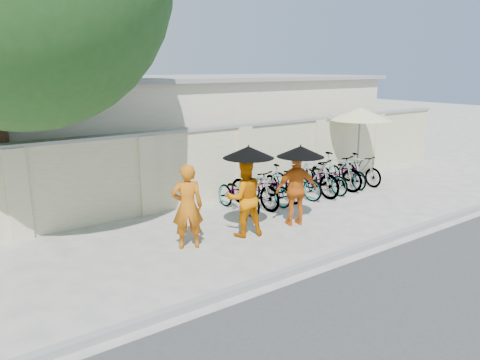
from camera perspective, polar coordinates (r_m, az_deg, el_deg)
ground at (r=10.13m, az=1.85°, el=-7.42°), size 80.00×80.00×0.00m
kerb at (r=8.94m, az=8.70°, el=-10.13°), size 40.00×0.16×0.12m
compound_wall at (r=12.92m, az=-3.40°, el=1.82°), size 20.00×0.30×2.00m
building_behind at (r=16.55m, az=-7.72°, el=6.43°), size 14.00×6.00×3.20m
monk_left at (r=9.55m, az=-6.43°, el=-3.25°), size 0.76×0.64×1.76m
monk_center at (r=10.20m, az=0.52°, el=-2.17°), size 0.99×0.87×1.72m
parasol_center at (r=9.94m, az=1.04°, el=3.42°), size 1.10×1.10×1.03m
monk_right at (r=10.97m, az=6.89°, el=-1.17°), size 1.08×0.75×1.71m
parasol_right at (r=10.73m, az=7.40°, el=3.49°), size 1.09×1.09×0.93m
patio_umbrella at (r=15.71m, az=14.46°, el=7.73°), size 2.19×2.19×2.37m
bike_0 at (r=11.98m, az=-0.17°, el=-1.71°), size 0.63×1.79×0.94m
bike_1 at (r=12.29m, az=1.76°, el=-0.97°), size 0.73×1.85×1.08m
bike_2 at (r=12.71m, az=3.38°, el=-0.91°), size 0.80×1.78×0.90m
bike_3 at (r=13.04m, az=5.18°, el=-0.38°), size 0.51×1.66×0.99m
bike_4 at (r=13.41m, az=6.81°, el=-0.06°), size 0.90×1.93×0.97m
bike_5 at (r=13.63m, az=8.96°, el=0.45°), size 0.66×1.93×1.14m
bike_6 at (r=14.08m, az=10.29°, el=0.38°), size 0.66×1.79×0.93m
bike_7 at (r=14.47m, az=11.63°, el=1.06°), size 0.75×1.91×1.12m
bike_8 at (r=14.91m, az=12.89°, el=0.95°), size 0.80×1.79×0.91m
bike_9 at (r=15.24m, az=14.50°, el=1.27°), size 0.49×1.64×0.98m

